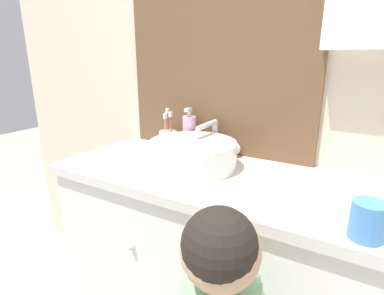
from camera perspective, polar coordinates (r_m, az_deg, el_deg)
name	(u,v)px	position (r m, az deg, el deg)	size (l,w,h in m)	color
wall_back	(284,51)	(1.26, 17.11, 17.12)	(3.20, 0.18, 2.50)	beige
vanity_counter	(242,280)	(1.29, 9.54, -23.56)	(1.48, 0.52, 0.84)	silver
sink_basin	(193,153)	(1.16, 0.27, -1.12)	(0.34, 0.39, 0.16)	white
toothbrush_holder	(168,139)	(1.38, -4.54, 1.55)	(0.08, 0.08, 0.19)	silver
soap_dispenser	(189,133)	(1.35, -0.52, 2.77)	(0.06, 0.06, 0.20)	#CCA3BC
drinking_cup	(368,221)	(0.82, 30.46, -11.93)	(0.08, 0.08, 0.09)	#4789D1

